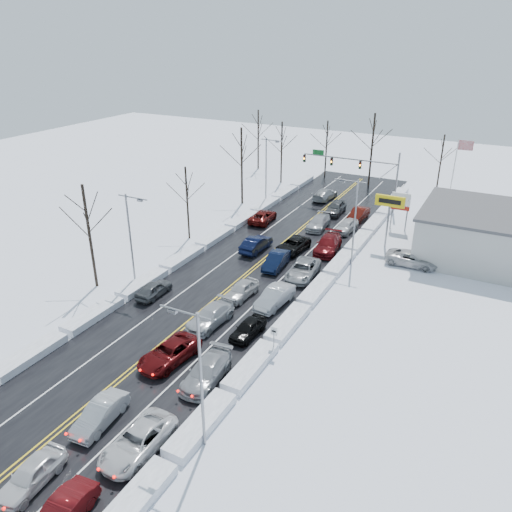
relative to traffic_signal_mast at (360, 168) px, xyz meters
The scene contains 45 objects.
ground 28.73m from the traffic_signal_mast, 97.02° to the right, with size 160.00×160.00×0.00m, color silver.
road_surface 26.78m from the traffic_signal_mast, 97.55° to the right, with size 14.00×84.00×0.01m, color black.
snow_bank_left 28.77m from the traffic_signal_mast, 113.03° to the right, with size 1.59×72.00×0.63m, color white.
snow_bank_right 26.88m from the traffic_signal_mast, 80.92° to the right, with size 1.59×72.00×0.63m, color white.
traffic_signal_mast is the anchor object (origin of this frame).
tires_plus_sign 13.92m from the traffic_signal_mast, 59.54° to the right, with size 3.20×0.34×6.00m.
used_vehicles_sign 9.50m from the traffic_signal_mast, 40.34° to the right, with size 2.20×0.22×4.65m.
speed_limit_sign 36.51m from the traffic_signal_mast, 82.48° to the right, with size 0.55×0.09×2.35m.
flagpole 11.90m from the traffic_signal_mast, ahead, with size 1.87×1.20×10.00m.
streetlight_se 46.25m from the traffic_signal_mast, 83.98° to the right, with size 3.20×0.25×9.00m.
streetlight_ne 18.63m from the traffic_signal_mast, 74.91° to the right, with size 3.20×0.25×9.00m.
streetlight_sw 34.08m from the traffic_signal_mast, 110.16° to the right, with size 3.20×0.25×9.00m.
streetlight_nw 12.40m from the traffic_signal_mast, 161.23° to the right, with size 3.20×0.25×9.00m.
tree_left_b 37.16m from the traffic_signal_mast, 113.74° to the right, with size 4.00×4.00×10.00m.
tree_left_c 24.38m from the traffic_signal_mast, 124.90° to the right, with size 3.40×3.40×8.50m.
tree_left_d 15.93m from the traffic_signal_mast, 157.76° to the right, with size 4.20×4.20×10.50m.
tree_left_e 15.51m from the traffic_signal_mast, 157.13° to the left, with size 3.80×3.80×9.50m.
tree_far_a 24.63m from the traffic_signal_mast, 150.75° to the left, with size 4.00×4.00×10.00m.
tree_far_b 16.10m from the traffic_signal_mast, 125.98° to the left, with size 3.60×3.60×9.00m.
tree_far_c 11.32m from the traffic_signal_mast, 97.48° to the left, with size 4.40×4.40×11.00m.
tree_far_d 15.16m from the traffic_signal_mast, 55.64° to the left, with size 3.40×3.40×8.50m.
queued_car_0 53.02m from the traffic_signal_mast, 91.70° to the right, with size 1.68×4.17×1.42m, color silver.
queued_car_1 47.87m from the traffic_signal_mast, 91.91° to the right, with size 1.50×4.30×1.42m, color #A3A6AB.
queued_car_2 40.79m from the traffic_signal_mast, 92.31° to the right, with size 2.41×5.24×1.46m, color #4D0A0B.
queued_car_3 35.19m from the traffic_signal_mast, 92.80° to the right, with size 2.08×5.13×1.49m, color #AEB1B6.
queued_car_4 30.00m from the traffic_signal_mast, 93.25° to the right, with size 1.71×4.25×1.45m, color #B9BABC.
queued_car_5 23.08m from the traffic_signal_mast, 93.91° to the right, with size 1.61×4.61×1.52m, color black.
queued_car_6 18.75m from the traffic_signal_mast, 95.36° to the right, with size 2.35×5.09×1.42m, color black.
queued_car_7 11.50m from the traffic_signal_mast, 99.78° to the right, with size 2.05×5.04×1.46m, color #999BA0.
queued_car_8 6.94m from the traffic_signal_mast, 112.55° to the right, with size 1.97×4.89×1.66m, color #3E4143.
queued_car_10 48.55m from the traffic_signal_mast, 87.68° to the right, with size 2.39×5.19×1.44m, color silver.
queued_car_11 41.41m from the traffic_signal_mast, 87.21° to the right, with size 2.11×5.19×1.51m, color #95979C.
queued_car_12 35.25m from the traffic_signal_mast, 86.90° to the right, with size 1.59×3.94×1.34m, color black.
queued_car_13 29.94m from the traffic_signal_mast, 86.76° to the right, with size 1.70×4.87×1.61m, color #A9ACB1.
queued_car_14 23.79m from the traffic_signal_mast, 85.76° to the right, with size 2.51×5.45×1.52m, color gray.
queued_car_15 17.06m from the traffic_signal_mast, 83.78° to the right, with size 2.31×5.68×1.65m, color #550B0E.
queued_car_16 11.14m from the traffic_signal_mast, 79.96° to the right, with size 1.74×4.33×1.47m, color #BCBCBE.
queued_car_17 7.50m from the traffic_signal_mast, 70.00° to the right, with size 1.60×4.60×1.52m, color #50110A.
oncoming_car_0 21.00m from the traffic_signal_mast, 105.25° to the right, with size 1.70×4.88×1.61m, color black.
oncoming_car_1 15.22m from the traffic_signal_mast, 128.03° to the right, with size 2.38×5.17×1.44m, color #540D0B.
oncoming_car_2 7.52m from the traffic_signal_mast, 167.33° to the left, with size 2.17×5.33×1.55m, color #95989C.
oncoming_car_3 34.59m from the traffic_signal_mast, 105.08° to the right, with size 1.64×4.09×1.39m, color #47494D.
parked_car_0 19.58m from the traffic_signal_mast, 55.22° to the right, with size 2.49×5.39×1.50m, color #B9B9BB.
parked_car_1 18.45m from the traffic_signal_mast, 40.05° to the right, with size 2.35×5.77×1.68m, color #3B3D3F.
parked_car_2 13.67m from the traffic_signal_mast, 23.52° to the right, with size 1.87×4.66×1.59m, color silver.
Camera 1 is at (21.49, -36.26, 22.39)m, focal length 35.00 mm.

